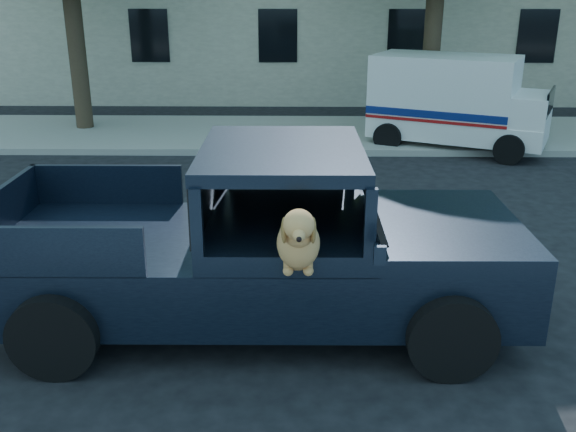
{
  "coord_description": "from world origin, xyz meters",
  "views": [
    {
      "loc": [
        1.64,
        -7.08,
        3.72
      ],
      "look_at": [
        1.54,
        -0.81,
        1.45
      ],
      "focal_mm": 40.0,
      "sensor_mm": 36.0,
      "label": 1
    }
  ],
  "objects": [
    {
      "name": "ground",
      "position": [
        0.0,
        0.0,
        0.0
      ],
      "size": [
        120.0,
        120.0,
        0.0
      ],
      "primitive_type": "plane",
      "color": "black",
      "rests_on": "ground"
    },
    {
      "name": "far_sidewalk",
      "position": [
        0.0,
        9.2,
        0.07
      ],
      "size": [
        60.0,
        4.0,
        0.15
      ],
      "primitive_type": "cube",
      "color": "gray",
      "rests_on": "ground"
    },
    {
      "name": "lane_stripes",
      "position": [
        2.0,
        3.4,
        0.01
      ],
      "size": [
        21.6,
        0.14,
        0.01
      ],
      "primitive_type": null,
      "color": "silver",
      "rests_on": "ground"
    },
    {
      "name": "pickup_truck",
      "position": [
        1.1,
        -0.43,
        0.7
      ],
      "size": [
        5.84,
        2.99,
        2.08
      ],
      "rotation": [
        0.0,
        0.0,
        0.01
      ],
      "color": "black",
      "rests_on": "ground"
    },
    {
      "name": "mail_truck",
      "position": [
        5.32,
        8.01,
        0.95
      ],
      "size": [
        4.36,
        3.32,
        2.17
      ],
      "rotation": [
        0.0,
        0.0,
        -0.44
      ],
      "color": "silver",
      "rests_on": "ground"
    }
  ]
}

